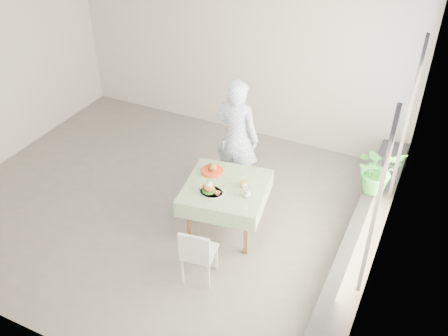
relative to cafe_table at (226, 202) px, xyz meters
The scene contains 16 objects.
floor 1.12m from the cafe_table, behind, with size 6.00×6.00×0.00m, color #5F5D5A.
ceiling 2.55m from the cafe_table, behind, with size 6.00×6.00×0.00m, color white.
wall_back 2.92m from the cafe_table, 111.55° to the left, with size 6.00×0.02×2.80m, color silver.
wall_front 2.79m from the cafe_table, 112.70° to the right, with size 6.00×0.02×2.80m, color silver.
wall_right 2.20m from the cafe_table, ahead, with size 0.02×5.00×2.80m, color silver.
window_pane 2.29m from the cafe_table, ahead, with size 0.01×4.80×2.18m, color #D1E0F9.
window_ledge 1.80m from the cafe_table, ahead, with size 0.40×4.80×0.50m, color black.
cafe_table is the anchor object (origin of this frame).
chair_far 0.81m from the cafe_table, 102.81° to the left, with size 0.55×0.55×0.85m.
chair_near 0.96m from the cafe_table, 84.48° to the right, with size 0.43×0.43×0.80m.
diner 1.04m from the cafe_table, 105.98° to the left, with size 0.66×0.43×1.80m, color #8EB5E3.
main_dish 0.42m from the cafe_table, 118.10° to the right, with size 0.31×0.31×0.16m.
juice_cup_orange 0.41m from the cafe_table, 17.43° to the left, with size 0.09×0.09×0.26m.
juice_cup_lemonade 0.49m from the cafe_table, 15.46° to the right, with size 0.10×0.10×0.28m.
second_dish 0.47m from the cafe_table, 146.82° to the left, with size 0.29×0.29×0.14m.
potted_plant 2.06m from the cafe_table, 32.10° to the left, with size 0.60×0.52×0.67m, color #246E31.
Camera 1 is at (3.22, -4.74, 4.60)m, focal length 40.00 mm.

